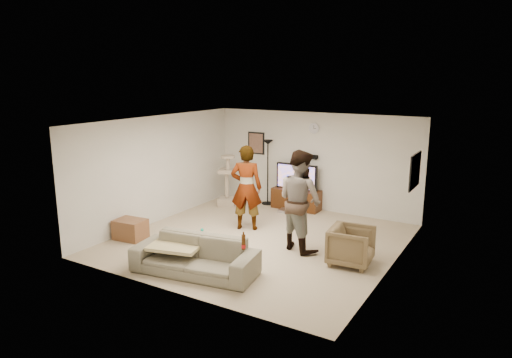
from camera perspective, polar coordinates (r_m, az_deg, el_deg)
The scene contains 24 objects.
floor at distance 9.78m, azimuth 0.42°, elevation -7.66°, with size 5.50×5.50×0.02m, color tan.
ceiling at distance 9.21m, azimuth 0.44°, elevation 7.19°, with size 5.50×5.50×0.02m, color white.
wall_back at distance 11.82m, azimuth 7.17°, elevation 2.17°, with size 5.50×0.04×2.50m, color beige.
wall_front at distance 7.26m, azimuth -10.62°, elevation -4.72°, with size 5.50×0.04×2.50m, color beige.
wall_left at distance 11.03m, azimuth -12.01°, elevation 1.22°, with size 0.04×5.50×2.50m, color beige.
wall_right at distance 8.42m, azimuth 16.83°, elevation -2.63°, with size 0.04×5.50×2.50m, color beige.
wall_clock at distance 11.67m, azimuth 7.23°, elevation 6.25°, with size 0.26×0.26×0.04m, color white.
wall_speaker at distance 11.75m, azimuth 7.07°, elevation 2.74°, with size 0.25×0.10×0.10m, color black.
picture_back at distance 12.51m, azimuth 0.01°, elevation 4.47°, with size 0.42×0.03×0.52m, color brown.
picture_right at distance 9.89m, azimuth 19.09°, elevation 0.95°, with size 0.03×0.78×0.62m, color gold.
tv_stand at distance 11.97m, azimuth 5.01°, elevation -2.50°, with size 1.27×0.45×0.53m, color #331909.
console_box at distance 11.72m, azimuth 3.85°, elevation -3.97°, with size 0.40×0.30×0.07m, color #B0B1BB.
tv at distance 11.83m, azimuth 5.07°, elevation 0.29°, with size 1.12×0.08×0.66m, color black.
tv_screen at distance 11.79m, azimuth 4.98°, elevation 0.25°, with size 1.03×0.01×0.58m, color orange.
floor_lamp at distance 12.26m, azimuth 1.46°, elevation 0.80°, with size 0.32×0.32×1.73m, color black.
cat_tree at distance 12.20m, azimuth -3.65°, elevation -0.14°, with size 0.44×0.44×1.37m, color tan.
person_left at distance 10.23m, azimuth -1.21°, elevation -1.08°, with size 0.70×0.46×1.92m, color #ADAEB0.
person_right at distance 9.07m, azimuth 5.47°, elevation -2.65°, with size 0.98×0.76×2.01m, color #4D5AA1.
sofa at distance 8.21m, azimuth -7.59°, elevation -9.42°, with size 2.19×0.86×0.64m, color #6E6956.
throw_blanket at distance 8.42m, azimuth -9.86°, elevation -8.11°, with size 0.90×0.70×0.06m, color #D6C486.
beer_bottle at distance 7.50m, azimuth -1.56°, elevation -7.84°, with size 0.06×0.06×0.25m, color #3A1C06.
armchair at distance 8.67m, azimuth 11.72°, elevation -8.12°, with size 0.75×0.78×0.71m, color brown.
side_table at distance 10.15m, azimuth -15.30°, elevation -6.04°, with size 0.63×0.48×0.42m, color brown.
toy_ball at distance 10.36m, azimuth -6.70°, elevation -6.29°, with size 0.07×0.07×0.07m, color #149E83.
Camera 1 is at (4.62, -7.92, 3.40)m, focal length 32.25 mm.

